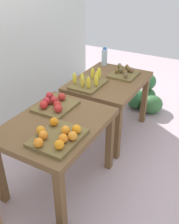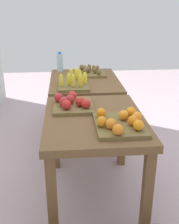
{
  "view_description": "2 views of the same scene",
  "coord_description": "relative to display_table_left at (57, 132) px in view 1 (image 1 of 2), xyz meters",
  "views": [
    {
      "loc": [
        -2.17,
        -1.26,
        2.05
      ],
      "look_at": [
        0.1,
        0.02,
        0.52
      ],
      "focal_mm": 42.01,
      "sensor_mm": 36.0,
      "label": 1
    },
    {
      "loc": [
        -2.61,
        0.22,
        1.64
      ],
      "look_at": [
        0.06,
        -0.02,
        0.54
      ],
      "focal_mm": 44.74,
      "sensor_mm": 36.0,
      "label": 2
    }
  ],
  "objects": [
    {
      "name": "watermelon_pile",
      "position": [
        2.0,
        -0.22,
        -0.46
      ],
      "size": [
        0.67,
        0.67,
        0.5
      ],
      "color": "#306635",
      "rests_on": "ground_plane"
    },
    {
      "name": "kiwi_bin",
      "position": [
        1.34,
        -0.1,
        0.14
      ],
      "size": [
        0.36,
        0.32,
        0.1
      ],
      "color": "brown",
      "rests_on": "display_table_right"
    },
    {
      "name": "water_bottle",
      "position": [
        1.56,
        0.29,
        0.23
      ],
      "size": [
        0.08,
        0.08,
        0.25
      ],
      "color": "silver",
      "rests_on": "display_table_right"
    },
    {
      "name": "banana_crate",
      "position": [
        0.84,
        0.13,
        0.16
      ],
      "size": [
        0.44,
        0.32,
        0.17
      ],
      "color": "brown",
      "rests_on": "display_table_right"
    },
    {
      "name": "display_table_left",
      "position": [
        0.0,
        0.0,
        0.0
      ],
      "size": [
        1.04,
        0.8,
        0.75
      ],
      "color": "brown",
      "rests_on": "ground_plane"
    },
    {
      "name": "display_table_right",
      "position": [
        1.12,
        0.0,
        0.0
      ],
      "size": [
        1.04,
        0.8,
        0.75
      ],
      "color": "brown",
      "rests_on": "ground_plane"
    },
    {
      "name": "orange_bin",
      "position": [
        -0.22,
        -0.17,
        0.15
      ],
      "size": [
        0.46,
        0.38,
        0.11
      ],
      "color": "brown",
      "rests_on": "display_table_left"
    },
    {
      "name": "apple_bin",
      "position": [
        0.21,
        0.17,
        0.15
      ],
      "size": [
        0.4,
        0.34,
        0.11
      ],
      "color": "brown",
      "rests_on": "display_table_left"
    },
    {
      "name": "ground_plane",
      "position": [
        0.56,
        0.0,
        -0.64
      ],
      "size": [
        8.0,
        8.0,
        0.0
      ],
      "primitive_type": "plane",
      "color": "#BFA8AF"
    }
  ]
}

